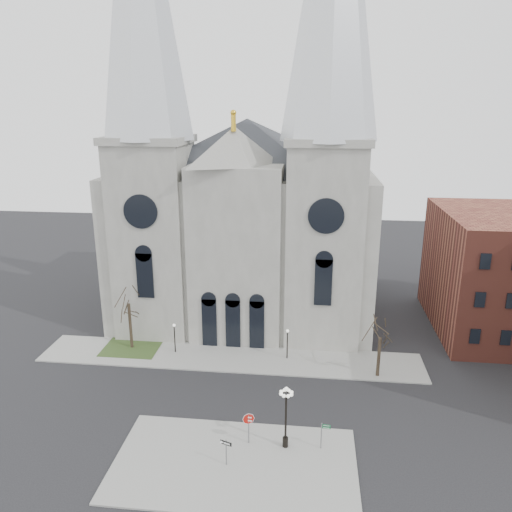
# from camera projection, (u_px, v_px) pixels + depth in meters

# --- Properties ---
(ground) EXTENTS (160.00, 160.00, 0.00)m
(ground) POSITION_uv_depth(u_px,v_px,m) (208.00, 421.00, 42.00)
(ground) COLOR black
(ground) RESTS_ON ground
(sidewalk_near) EXTENTS (18.00, 10.00, 0.14)m
(sidewalk_near) POSITION_uv_depth(u_px,v_px,m) (234.00, 464.00, 36.90)
(sidewalk_near) COLOR gray
(sidewalk_near) RESTS_ON ground
(sidewalk_far) EXTENTS (40.00, 6.00, 0.14)m
(sidewalk_far) POSITION_uv_depth(u_px,v_px,m) (230.00, 358.00, 52.44)
(sidewalk_far) COLOR gray
(sidewalk_far) RESTS_ON ground
(grass_patch) EXTENTS (6.00, 5.00, 0.18)m
(grass_patch) POSITION_uv_depth(u_px,v_px,m) (132.00, 348.00, 54.58)
(grass_patch) COLOR #2B441D
(grass_patch) RESTS_ON ground
(cathedral) EXTENTS (33.00, 26.66, 54.00)m
(cathedral) POSITION_uv_depth(u_px,v_px,m) (244.00, 168.00, 58.37)
(cathedral) COLOR gray
(cathedral) RESTS_ON ground
(bg_building_brick) EXTENTS (14.00, 18.00, 14.00)m
(bg_building_brick) POSITION_uv_depth(u_px,v_px,m) (500.00, 272.00, 57.64)
(bg_building_brick) COLOR brown
(bg_building_brick) RESTS_ON ground
(tree_left) EXTENTS (3.20, 3.20, 7.50)m
(tree_left) POSITION_uv_depth(u_px,v_px,m) (128.00, 301.00, 52.98)
(tree_left) COLOR black
(tree_left) RESTS_ON ground
(tree_right) EXTENTS (3.20, 3.20, 6.00)m
(tree_right) POSITION_uv_depth(u_px,v_px,m) (380.00, 335.00, 47.64)
(tree_right) COLOR black
(tree_right) RESTS_ON ground
(ped_lamp_left) EXTENTS (0.32, 0.32, 3.26)m
(ped_lamp_left) POSITION_uv_depth(u_px,v_px,m) (174.00, 333.00, 52.91)
(ped_lamp_left) COLOR black
(ped_lamp_left) RESTS_ON sidewalk_far
(ped_lamp_right) EXTENTS (0.32, 0.32, 3.26)m
(ped_lamp_right) POSITION_uv_depth(u_px,v_px,m) (287.00, 339.00, 51.61)
(ped_lamp_right) COLOR black
(ped_lamp_right) RESTS_ON sidewalk_far
(stop_sign) EXTENTS (0.96, 0.10, 2.67)m
(stop_sign) POSITION_uv_depth(u_px,v_px,m) (249.00, 422.00, 38.60)
(stop_sign) COLOR slate
(stop_sign) RESTS_ON sidewalk_near
(globe_lamp) EXTENTS (1.48, 1.48, 5.22)m
(globe_lamp) POSITION_uv_depth(u_px,v_px,m) (286.00, 410.00, 37.77)
(globe_lamp) COLOR black
(globe_lamp) RESTS_ON sidewalk_near
(one_way_sign) EXTENTS (0.89, 0.35, 2.13)m
(one_way_sign) POSITION_uv_depth(u_px,v_px,m) (226.00, 448.00, 36.35)
(one_way_sign) COLOR slate
(one_way_sign) RESTS_ON sidewalk_near
(street_name_sign) EXTENTS (0.72, 0.12, 2.25)m
(street_name_sign) POSITION_uv_depth(u_px,v_px,m) (322.00, 434.00, 38.12)
(street_name_sign) COLOR slate
(street_name_sign) RESTS_ON sidewalk_near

